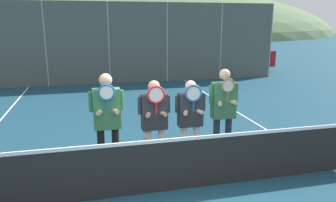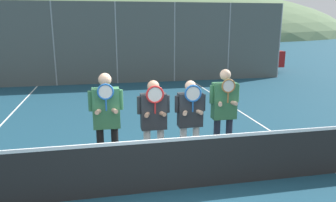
{
  "view_description": "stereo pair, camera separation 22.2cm",
  "coord_description": "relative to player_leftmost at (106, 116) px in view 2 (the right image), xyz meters",
  "views": [
    {
      "loc": [
        -0.95,
        -4.79,
        2.74
      ],
      "look_at": [
        0.49,
        1.07,
        1.27
      ],
      "focal_mm": 35.0,
      "sensor_mm": 36.0,
      "label": 1
    },
    {
      "loc": [
        -0.74,
        -4.83,
        2.74
      ],
      "look_at": [
        0.49,
        1.07,
        1.27
      ],
      "focal_mm": 35.0,
      "sensor_mm": 36.0,
      "label": 2
    }
  ],
  "objects": [
    {
      "name": "fence_back",
      "position": [
        0.67,
        9.17,
        0.66
      ],
      "size": [
        15.91,
        0.06,
        3.57
      ],
      "color": "gray",
      "rests_on": "ground_plane"
    },
    {
      "name": "car_left_of_center",
      "position": [
        2.44,
        11.08,
        -0.17
      ],
      "size": [
        4.68,
        1.96,
        1.88
      ],
      "color": "black",
      "rests_on": "ground_plane"
    },
    {
      "name": "car_center",
      "position": [
        7.55,
        11.33,
        -0.18
      ],
      "size": [
        4.39,
        1.99,
        1.87
      ],
      "color": "maroon",
      "rests_on": "ground_plane"
    },
    {
      "name": "player_leftmost",
      "position": [
        0.0,
        0.0,
        0.0
      ],
      "size": [
        0.6,
        0.34,
        1.88
      ],
      "color": "black",
      "rests_on": "ground_plane"
    },
    {
      "name": "car_far_left",
      "position": [
        -2.59,
        11.11,
        -0.26
      ],
      "size": [
        4.22,
        1.97,
        1.66
      ],
      "color": "navy",
      "rests_on": "ground_plane"
    },
    {
      "name": "tennis_net",
      "position": [
        0.67,
        -0.79,
        -0.65
      ],
      "size": [
        9.32,
        0.09,
        1.02
      ],
      "color": "gray",
      "rests_on": "ground_plane"
    },
    {
      "name": "player_center_left",
      "position": [
        0.84,
        -0.0,
        -0.09
      ],
      "size": [
        0.6,
        0.34,
        1.72
      ],
      "color": "white",
      "rests_on": "ground_plane"
    },
    {
      "name": "ground_plane",
      "position": [
        0.67,
        -0.79,
        -1.12
      ],
      "size": [
        120.0,
        120.0,
        0.0
      ],
      "primitive_type": "plane",
      "color": "navy"
    },
    {
      "name": "court_line_right_sideline",
      "position": [
        4.13,
        2.21,
        -1.12
      ],
      "size": [
        0.05,
        16.0,
        0.01
      ],
      "primitive_type": "cube",
      "color": "white",
      "rests_on": "ground_plane"
    },
    {
      "name": "player_center_right",
      "position": [
        1.54,
        0.07,
        -0.12
      ],
      "size": [
        0.59,
        0.34,
        1.68
      ],
      "color": "white",
      "rests_on": "ground_plane"
    },
    {
      "name": "hill_distant",
      "position": [
        0.67,
        58.58,
        -1.12
      ],
      "size": [
        96.81,
        53.78,
        18.82
      ],
      "color": "#5B7551",
      "rests_on": "ground_plane"
    },
    {
      "name": "player_rightmost",
      "position": [
        2.25,
        0.14,
        -0.02
      ],
      "size": [
        0.6,
        0.34,
        1.86
      ],
      "color": "#232838",
      "rests_on": "ground_plane"
    },
    {
      "name": "clubhouse_building",
      "position": [
        2.12,
        16.71,
        0.53
      ],
      "size": [
        11.68,
        5.5,
        3.26
      ],
      "color": "#9EA3A8",
      "rests_on": "ground_plane"
    }
  ]
}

